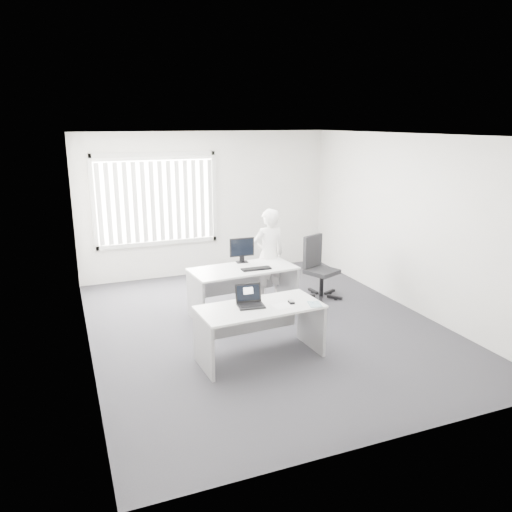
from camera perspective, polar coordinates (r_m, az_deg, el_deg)
name	(u,v)px	position (r m, az deg, el deg)	size (l,w,h in m)	color
ground	(265,326)	(7.57, 1.05, -8.03)	(6.00, 6.00, 0.00)	#403F45
wall_back	(207,204)	(9.92, -5.63, 5.93)	(5.00, 0.02, 2.80)	white
wall_front	(395,305)	(4.63, 15.64, -5.40)	(5.00, 0.02, 2.80)	white
wall_left	(82,252)	(6.61, -19.32, 0.46)	(0.02, 6.00, 2.80)	white
wall_right	(409,223)	(8.40, 17.07, 3.65)	(0.02, 6.00, 2.80)	white
ceiling	(266,135)	(6.96, 1.16, 13.68)	(5.00, 6.00, 0.02)	silver
window	(156,200)	(9.63, -11.34, 6.33)	(2.32, 0.06, 1.76)	silver
blinds	(157,202)	(9.58, -11.26, 6.11)	(2.20, 0.10, 1.50)	white
desk_near	(260,321)	(6.42, 0.46, -7.41)	(1.62, 0.84, 0.72)	silver
desk_far	(243,281)	(7.90, -1.47, -2.83)	(1.70, 0.91, 0.75)	silver
office_chair	(319,278)	(8.74, 7.24, -2.56)	(0.81, 0.81, 1.08)	black
person	(269,255)	(8.42, 1.46, 0.11)	(0.58, 0.38, 1.59)	white
laptop	(251,297)	(6.28, -0.58, -4.71)	(0.33, 0.30, 0.26)	black
paper_sheet	(284,305)	(6.37, 3.24, -5.66)	(0.28, 0.20, 0.00)	white
mouse	(291,302)	(6.44, 4.06, -5.23)	(0.06, 0.10, 0.04)	#ACACAE
booklet	(315,304)	(6.43, 6.74, -5.49)	(0.15, 0.21, 0.01)	white
keyboard	(256,269)	(7.76, 0.04, -1.47)	(0.47, 0.16, 0.02)	black
monitor	(242,250)	(8.10, -1.62, 0.67)	(0.41, 0.12, 0.41)	black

